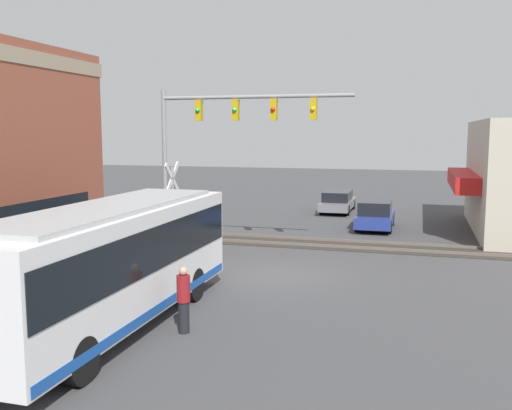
{
  "coord_description": "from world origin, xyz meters",
  "views": [
    {
      "loc": [
        -19.31,
        -4.77,
        5.06
      ],
      "look_at": [
        4.12,
        1.98,
        1.94
      ],
      "focal_mm": 40.0,
      "sensor_mm": 36.0,
      "label": 1
    }
  ],
  "objects_px": {
    "crossing_signal": "(172,197)",
    "pedestrian_near_bus": "(184,299)",
    "city_bus": "(111,261)",
    "parked_car_grey": "(338,202)",
    "parked_car_blue": "(375,216)"
  },
  "relations": [
    {
      "from": "city_bus",
      "to": "parked_car_grey",
      "type": "xyz_separation_m",
      "value": [
        23.39,
        -2.6,
        -1.13
      ]
    },
    {
      "from": "city_bus",
      "to": "crossing_signal",
      "type": "height_order",
      "value": "crossing_signal"
    },
    {
      "from": "city_bus",
      "to": "pedestrian_near_bus",
      "type": "xyz_separation_m",
      "value": [
        0.15,
        -1.95,
        -0.9
      ]
    },
    {
      "from": "parked_car_grey",
      "to": "crossing_signal",
      "type": "bearing_deg",
      "value": 159.4
    },
    {
      "from": "city_bus",
      "to": "parked_car_blue",
      "type": "distance_m",
      "value": 18.29
    },
    {
      "from": "city_bus",
      "to": "parked_car_blue",
      "type": "height_order",
      "value": "city_bus"
    },
    {
      "from": "crossing_signal",
      "to": "parked_car_grey",
      "type": "xyz_separation_m",
      "value": [
        13.82,
        -5.19,
        -1.65
      ]
    },
    {
      "from": "pedestrian_near_bus",
      "to": "parked_car_blue",
      "type": "bearing_deg",
      "value": -11.28
    },
    {
      "from": "parked_car_grey",
      "to": "pedestrian_near_bus",
      "type": "distance_m",
      "value": 23.25
    },
    {
      "from": "crossing_signal",
      "to": "parked_car_grey",
      "type": "relative_size",
      "value": 0.78
    },
    {
      "from": "pedestrian_near_bus",
      "to": "crossing_signal",
      "type": "bearing_deg",
      "value": 25.75
    },
    {
      "from": "parked_car_blue",
      "to": "pedestrian_near_bus",
      "type": "xyz_separation_m",
      "value": [
        -17.29,
        3.45,
        0.18
      ]
    },
    {
      "from": "crossing_signal",
      "to": "pedestrian_near_bus",
      "type": "xyz_separation_m",
      "value": [
        -9.42,
        -4.54,
        -1.42
      ]
    },
    {
      "from": "parked_car_blue",
      "to": "pedestrian_near_bus",
      "type": "distance_m",
      "value": 17.64
    },
    {
      "from": "city_bus",
      "to": "parked_car_grey",
      "type": "height_order",
      "value": "city_bus"
    }
  ]
}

